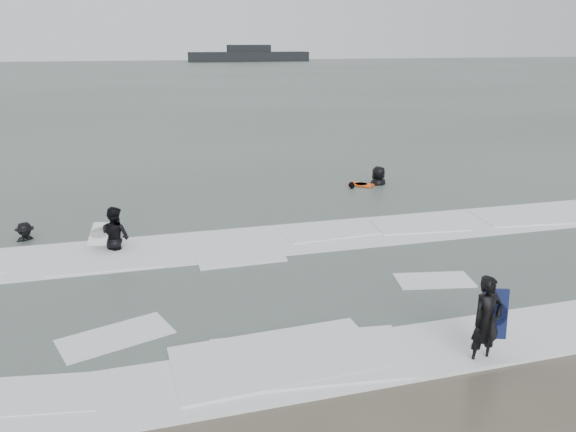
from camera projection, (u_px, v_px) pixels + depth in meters
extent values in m
plane|color=brown|center=(354.00, 344.00, 10.93)|extent=(320.00, 320.00, 0.00)
plane|color=#47544C|center=(160.00, 79.00, 84.63)|extent=(320.00, 320.00, 0.00)
imported|color=black|center=(482.00, 362.00, 10.33)|extent=(0.67, 0.49, 1.71)
imported|color=black|center=(117.00, 250.00, 15.82)|extent=(1.12, 1.11, 1.82)
imported|color=black|center=(26.00, 243.00, 16.40)|extent=(1.09, 0.93, 1.47)
imported|color=black|center=(352.00, 190.00, 22.20)|extent=(0.93, 0.68, 1.47)
imported|color=black|center=(378.00, 186.00, 22.77)|extent=(1.07, 0.82, 1.96)
cube|color=white|center=(366.00, 359.00, 10.37)|extent=(30.03, 2.32, 0.07)
cube|color=white|center=(279.00, 240.00, 16.45)|extent=(30.00, 2.60, 0.09)
cube|color=black|center=(249.00, 57.00, 150.77)|extent=(32.10, 5.73, 2.52)
cube|color=black|center=(249.00, 48.00, 150.12)|extent=(11.46, 3.44, 1.83)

